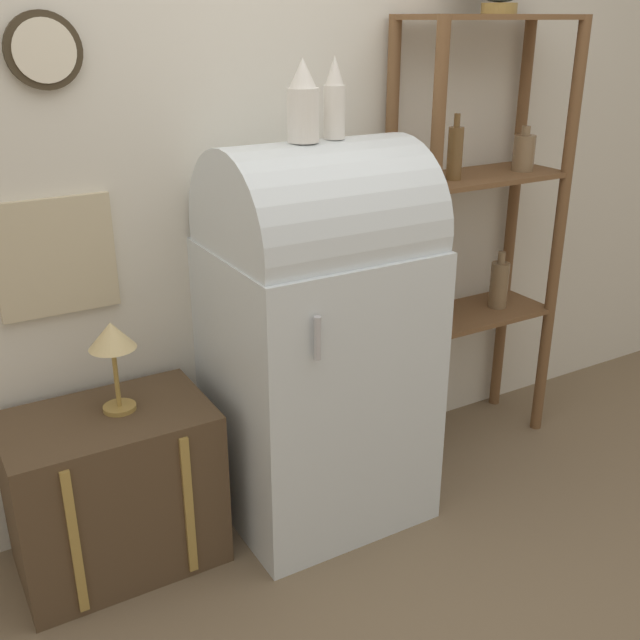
{
  "coord_description": "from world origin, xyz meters",
  "views": [
    {
      "loc": [
        -1.27,
        -1.95,
        1.82
      ],
      "look_at": [
        0.01,
        0.23,
        0.79
      ],
      "focal_mm": 42.0,
      "sensor_mm": 36.0,
      "label": 1
    }
  ],
  "objects": [
    {
      "name": "shelf_unit",
      "position": [
        0.85,
        0.36,
        1.03
      ],
      "size": [
        0.75,
        0.34,
        1.83
      ],
      "color": "brown",
      "rests_on": "ground_plane"
    },
    {
      "name": "desk_lamp",
      "position": [
        -0.73,
        0.31,
        0.84
      ],
      "size": [
        0.16,
        0.16,
        0.32
      ],
      "color": "#AD8942",
      "rests_on": "suitcase_trunk"
    },
    {
      "name": "refrigerator",
      "position": [
        -0.0,
        0.23,
        0.74
      ],
      "size": [
        0.72,
        0.67,
        1.44
      ],
      "color": "silver",
      "rests_on": "ground_plane"
    },
    {
      "name": "vase_left",
      "position": [
        -0.06,
        0.22,
        1.56
      ],
      "size": [
        0.1,
        0.1,
        0.26
      ],
      "color": "white",
      "rests_on": "refrigerator"
    },
    {
      "name": "vase_center",
      "position": [
        0.06,
        0.22,
        1.56
      ],
      "size": [
        0.07,
        0.07,
        0.27
      ],
      "color": "white",
      "rests_on": "refrigerator"
    },
    {
      "name": "ground_plane",
      "position": [
        0.0,
        0.0,
        0.0
      ],
      "size": [
        12.0,
        12.0,
        0.0
      ],
      "primitive_type": "plane",
      "color": "#7A664C"
    },
    {
      "name": "suitcase_trunk",
      "position": [
        -0.78,
        0.29,
        0.29
      ],
      "size": [
        0.68,
        0.45,
        0.59
      ],
      "color": "brown",
      "rests_on": "ground_plane"
    },
    {
      "name": "wall_back",
      "position": [
        -0.0,
        0.57,
        1.35
      ],
      "size": [
        7.0,
        0.09,
        2.7
      ],
      "color": "silver",
      "rests_on": "ground_plane"
    }
  ]
}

